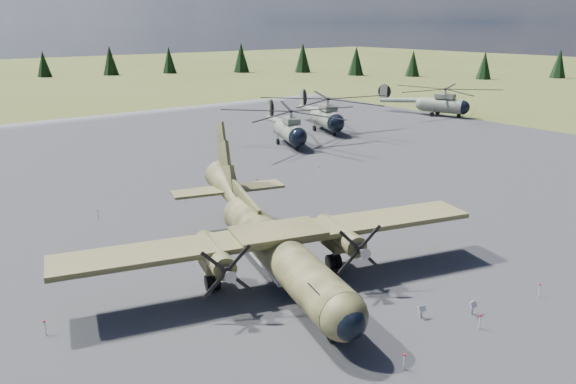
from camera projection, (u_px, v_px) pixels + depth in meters
ground at (294, 258)px, 39.01m from camera, size 500.00×500.00×0.00m
apron at (219, 219)px, 46.59m from camera, size 120.00×120.00×0.04m
transport_plane at (272, 239)px, 35.54m from camera, size 26.43×23.62×8.80m
helicopter_near at (290, 120)px, 73.36m from camera, size 24.35×24.35×4.77m
helicopter_mid at (326, 108)px, 82.57m from camera, size 25.95×25.95×5.10m
helicopter_far at (442, 96)px, 96.64m from camera, size 23.75×24.33×4.83m
info_placard_left at (422, 310)px, 30.90m from camera, size 0.50×0.29×0.75m
info_placard_right at (473, 306)px, 31.28m from camera, size 0.52×0.23×0.80m
barrier_fence at (289, 253)px, 38.53m from camera, size 33.12×29.62×0.85m
treeline at (220, 215)px, 33.53m from camera, size 305.67×309.01×10.64m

